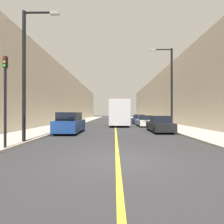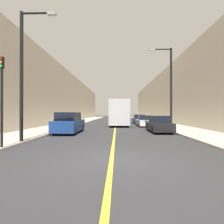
# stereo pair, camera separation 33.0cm
# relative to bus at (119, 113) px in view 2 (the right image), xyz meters

# --- Properties ---
(ground_plane) EXTENTS (200.00, 200.00, 0.00)m
(ground_plane) POSITION_rel_bus_xyz_m (-0.48, -19.11, -1.84)
(ground_plane) COLOR #2D2D30
(sidewalk_left) EXTENTS (3.85, 72.00, 0.15)m
(sidewalk_left) POSITION_rel_bus_xyz_m (-7.52, 10.89, -1.77)
(sidewalk_left) COLOR #B2AA9E
(sidewalk_left) RESTS_ON ground
(sidewalk_right) EXTENTS (3.85, 72.00, 0.15)m
(sidewalk_right) POSITION_rel_bus_xyz_m (6.56, 10.89, -1.77)
(sidewalk_right) COLOR #B2AA9E
(sidewalk_right) RESTS_ON ground
(building_row_left) EXTENTS (4.00, 72.00, 9.71)m
(building_row_left) POSITION_rel_bus_xyz_m (-11.45, 10.89, 3.02)
(building_row_left) COLOR beige
(building_row_left) RESTS_ON ground
(building_row_right) EXTENTS (4.00, 72.00, 9.88)m
(building_row_right) POSITION_rel_bus_xyz_m (10.48, 10.89, 3.10)
(building_row_right) COLOR beige
(building_row_right) RESTS_ON ground
(road_center_line) EXTENTS (0.16, 72.00, 0.01)m
(road_center_line) POSITION_rel_bus_xyz_m (-0.48, 10.89, -1.84)
(road_center_line) COLOR gold
(road_center_line) RESTS_ON ground
(bus) EXTENTS (2.56, 10.35, 3.47)m
(bus) POSITION_rel_bus_xyz_m (0.00, 0.00, 0.00)
(bus) COLOR silver
(bus) RESTS_ON ground
(parked_suv_left) EXTENTS (1.93, 4.53, 1.84)m
(parked_suv_left) POSITION_rel_bus_xyz_m (-4.53, -10.43, -0.99)
(parked_suv_left) COLOR navy
(parked_suv_left) RESTS_ON ground
(car_right_near) EXTENTS (1.75, 4.39, 1.53)m
(car_right_near) POSITION_rel_bus_xyz_m (3.61, -9.47, -1.15)
(car_right_near) COLOR black
(car_right_near) RESTS_ON ground
(car_right_mid) EXTENTS (1.89, 4.33, 1.47)m
(car_right_mid) POSITION_rel_bus_xyz_m (3.41, -2.67, -1.17)
(car_right_mid) COLOR silver
(car_right_mid) RESTS_ON ground
(car_right_far) EXTENTS (1.89, 4.28, 1.51)m
(car_right_far) POSITION_rel_bus_xyz_m (3.41, 3.36, -1.16)
(car_right_far) COLOR navy
(car_right_far) RESTS_ON ground
(street_lamp_left) EXTENTS (2.16, 0.24, 7.61)m
(street_lamp_left) POSITION_rel_bus_xyz_m (-5.73, -15.68, 2.59)
(street_lamp_left) COLOR black
(street_lamp_left) RESTS_ON sidewalk_left
(street_lamp_right) EXTENTS (2.16, 0.24, 7.89)m
(street_lamp_right) POSITION_rel_bus_xyz_m (4.77, -8.84, 2.73)
(street_lamp_right) COLOR black
(street_lamp_right) RESTS_ON sidewalk_right
(traffic_light) EXTENTS (0.16, 0.18, 4.34)m
(traffic_light) POSITION_rel_bus_xyz_m (-5.80, -17.57, 0.67)
(traffic_light) COLOR black
(traffic_light) RESTS_ON sidewalk_left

